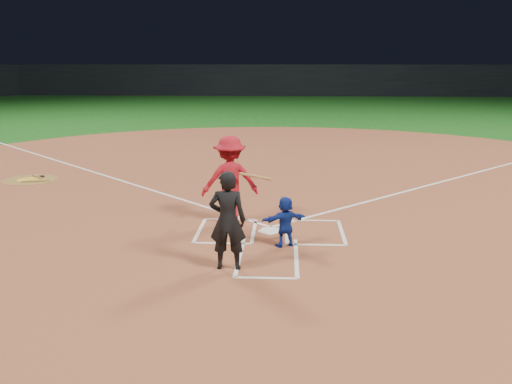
{
  "coord_description": "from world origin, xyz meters",
  "views": [
    {
      "loc": [
        0.32,
        -12.18,
        3.76
      ],
      "look_at": [
        -0.3,
        -0.4,
        1.0
      ],
      "focal_mm": 40.0,
      "sensor_mm": 36.0,
      "label": 1
    }
  ],
  "objects_px": {
    "on_deck_circle": "(30,180)",
    "batter_at_plate": "(230,180)",
    "catcher": "(285,221)",
    "umpire": "(228,220)",
    "home_plate": "(270,231)"
  },
  "relations": [
    {
      "from": "on_deck_circle",
      "to": "catcher",
      "type": "bearing_deg",
      "value": -37.11
    },
    {
      "from": "on_deck_circle",
      "to": "umpire",
      "type": "bearing_deg",
      "value": -46.6
    },
    {
      "from": "catcher",
      "to": "batter_at_plate",
      "type": "xyz_separation_m",
      "value": [
        -1.29,
        1.68,
        0.5
      ]
    },
    {
      "from": "home_plate",
      "to": "catcher",
      "type": "bearing_deg",
      "value": 108.0
    },
    {
      "from": "batter_at_plate",
      "to": "home_plate",
      "type": "bearing_deg",
      "value": -34.98
    },
    {
      "from": "on_deck_circle",
      "to": "catcher",
      "type": "distance_m",
      "value": 10.18
    },
    {
      "from": "umpire",
      "to": "on_deck_circle",
      "type": "bearing_deg",
      "value": -46.3
    },
    {
      "from": "home_plate",
      "to": "umpire",
      "type": "xyz_separation_m",
      "value": [
        -0.71,
        -2.35,
        0.91
      ]
    },
    {
      "from": "home_plate",
      "to": "batter_at_plate",
      "type": "distance_m",
      "value": 1.54
    },
    {
      "from": "on_deck_circle",
      "to": "batter_at_plate",
      "type": "distance_m",
      "value": 8.21
    },
    {
      "from": "catcher",
      "to": "umpire",
      "type": "distance_m",
      "value": 1.74
    },
    {
      "from": "home_plate",
      "to": "on_deck_circle",
      "type": "height_order",
      "value": "home_plate"
    },
    {
      "from": "catcher",
      "to": "batter_at_plate",
      "type": "distance_m",
      "value": 2.17
    },
    {
      "from": "on_deck_circle",
      "to": "batter_at_plate",
      "type": "bearing_deg",
      "value": -33.14
    },
    {
      "from": "home_plate",
      "to": "catcher",
      "type": "height_order",
      "value": "catcher"
    }
  ]
}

